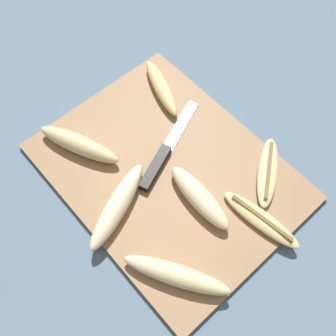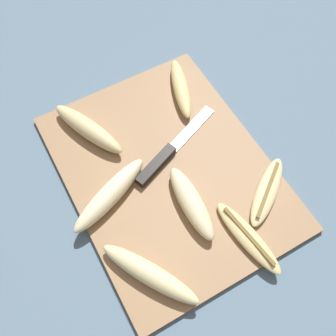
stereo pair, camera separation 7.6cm
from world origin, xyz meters
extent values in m
plane|color=slate|center=(0.00, 0.00, 0.00)|extent=(4.00, 4.00, 0.00)
cube|color=#997551|center=(0.00, 0.00, 0.01)|extent=(0.49, 0.38, 0.01)
cube|color=black|center=(-0.02, -0.02, 0.02)|extent=(0.06, 0.10, 0.02)
cube|color=#B7BABF|center=(-0.06, 0.09, 0.01)|extent=(0.07, 0.13, 0.00)
ellipsoid|color=beige|center=(0.00, -0.12, 0.03)|extent=(0.11, 0.19, 0.04)
ellipsoid|color=#DBC684|center=(0.19, 0.06, 0.02)|extent=(0.17, 0.06, 0.02)
cube|color=brown|center=(0.19, 0.06, 0.03)|extent=(0.13, 0.02, 0.00)
ellipsoid|color=#EDD689|center=(-0.15, 0.12, 0.03)|extent=(0.16, 0.08, 0.03)
ellipsoid|color=beige|center=(-0.15, -0.10, 0.03)|extent=(0.18, 0.10, 0.04)
ellipsoid|color=beige|center=(0.13, 0.14, 0.02)|extent=(0.12, 0.15, 0.02)
cube|color=olive|center=(0.13, 0.14, 0.03)|extent=(0.08, 0.10, 0.00)
ellipsoid|color=beige|center=(0.16, -0.13, 0.03)|extent=(0.18, 0.13, 0.04)
ellipsoid|color=beige|center=(0.09, 0.00, 0.03)|extent=(0.16, 0.05, 0.04)
camera|label=1|loc=(0.26, -0.23, 0.70)|focal=42.00mm
camera|label=2|loc=(0.31, -0.17, 0.70)|focal=42.00mm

